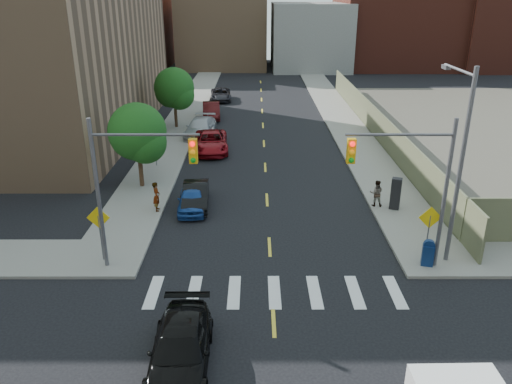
{
  "coord_description": "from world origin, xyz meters",
  "views": [
    {
      "loc": [
        -0.69,
        -13.91,
        11.82
      ],
      "look_at": [
        -0.67,
        10.32,
        2.0
      ],
      "focal_mm": 35.0,
      "sensor_mm": 36.0,
      "label": 1
    }
  ],
  "objects_px": {
    "parked_car_silver": "(200,128)",
    "parked_car_grey": "(221,94)",
    "black_sedan": "(181,349)",
    "payphone": "(396,194)",
    "pedestrian_east": "(376,193)",
    "parked_car_red": "(211,142)",
    "parked_car_white": "(207,125)",
    "mailbox": "(428,253)",
    "parked_car_blue": "(192,199)",
    "parked_car_black": "(196,196)",
    "pedestrian_west": "(157,196)",
    "parked_car_maroon": "(211,111)"
  },
  "relations": [
    {
      "from": "parked_car_white",
      "to": "mailbox",
      "type": "distance_m",
      "value": 26.58
    },
    {
      "from": "parked_car_maroon",
      "to": "payphone",
      "type": "xyz_separation_m",
      "value": [
        12.38,
        -22.5,
        0.3
      ]
    },
    {
      "from": "parked_car_red",
      "to": "parked_car_maroon",
      "type": "height_order",
      "value": "parked_car_maroon"
    },
    {
      "from": "parked_car_blue",
      "to": "pedestrian_east",
      "type": "relative_size",
      "value": 2.51
    },
    {
      "from": "parked_car_red",
      "to": "black_sedan",
      "type": "height_order",
      "value": "parked_car_red"
    },
    {
      "from": "payphone",
      "to": "pedestrian_east",
      "type": "relative_size",
      "value": 1.18
    },
    {
      "from": "payphone",
      "to": "parked_car_maroon",
      "type": "bearing_deg",
      "value": 139.76
    },
    {
      "from": "parked_car_silver",
      "to": "parked_car_grey",
      "type": "xyz_separation_m",
      "value": [
        0.79,
        15.41,
        -0.09
      ]
    },
    {
      "from": "parked_car_maroon",
      "to": "payphone",
      "type": "bearing_deg",
      "value": -66.6
    },
    {
      "from": "parked_car_black",
      "to": "parked_car_red",
      "type": "xyz_separation_m",
      "value": [
        0.0,
        10.88,
        0.09
      ]
    },
    {
      "from": "parked_car_blue",
      "to": "parked_car_silver",
      "type": "bearing_deg",
      "value": 90.76
    },
    {
      "from": "parked_car_silver",
      "to": "pedestrian_east",
      "type": "bearing_deg",
      "value": -46.94
    },
    {
      "from": "parked_car_silver",
      "to": "parked_car_grey",
      "type": "relative_size",
      "value": 1.09
    },
    {
      "from": "parked_car_black",
      "to": "parked_car_red",
      "type": "height_order",
      "value": "parked_car_red"
    },
    {
      "from": "parked_car_silver",
      "to": "parked_car_maroon",
      "type": "xyz_separation_m",
      "value": [
        0.42,
        6.67,
        0.0
      ]
    },
    {
      "from": "black_sedan",
      "to": "payphone",
      "type": "xyz_separation_m",
      "value": [
        10.49,
        12.83,
        0.36
      ]
    },
    {
      "from": "parked_car_red",
      "to": "parked_car_silver",
      "type": "height_order",
      "value": "parked_car_silver"
    },
    {
      "from": "parked_car_grey",
      "to": "payphone",
      "type": "bearing_deg",
      "value": -73.76
    },
    {
      "from": "pedestrian_west",
      "to": "black_sedan",
      "type": "bearing_deg",
      "value": -173.75
    },
    {
      "from": "mailbox",
      "to": "payphone",
      "type": "bearing_deg",
      "value": 103.4
    },
    {
      "from": "parked_car_black",
      "to": "mailbox",
      "type": "xyz_separation_m",
      "value": [
        11.34,
        -7.0,
        0.08
      ]
    },
    {
      "from": "pedestrian_west",
      "to": "parked_car_black",
      "type": "bearing_deg",
      "value": -74.76
    },
    {
      "from": "pedestrian_west",
      "to": "pedestrian_east",
      "type": "height_order",
      "value": "pedestrian_west"
    },
    {
      "from": "payphone",
      "to": "pedestrian_east",
      "type": "height_order",
      "value": "payphone"
    },
    {
      "from": "parked_car_red",
      "to": "parked_car_silver",
      "type": "distance_m",
      "value": 4.49
    },
    {
      "from": "parked_car_maroon",
      "to": "pedestrian_west",
      "type": "height_order",
      "value": "pedestrian_west"
    },
    {
      "from": "parked_car_grey",
      "to": "payphone",
      "type": "xyz_separation_m",
      "value": [
        12.0,
        -31.23,
        0.39
      ]
    },
    {
      "from": "parked_car_grey",
      "to": "pedestrian_west",
      "type": "distance_m",
      "value": 31.51
    },
    {
      "from": "parked_car_maroon",
      "to": "parked_car_red",
      "type": "bearing_deg",
      "value": -90.82
    },
    {
      "from": "parked_car_black",
      "to": "pedestrian_east",
      "type": "relative_size",
      "value": 2.66
    },
    {
      "from": "pedestrian_east",
      "to": "parked_car_silver",
      "type": "bearing_deg",
      "value": -43.28
    },
    {
      "from": "black_sedan",
      "to": "pedestrian_east",
      "type": "bearing_deg",
      "value": 53.37
    },
    {
      "from": "parked_car_blue",
      "to": "payphone",
      "type": "height_order",
      "value": "payphone"
    },
    {
      "from": "parked_car_black",
      "to": "pedestrian_west",
      "type": "bearing_deg",
      "value": -160.99
    },
    {
      "from": "parked_car_blue",
      "to": "pedestrian_east",
      "type": "height_order",
      "value": "pedestrian_east"
    },
    {
      "from": "mailbox",
      "to": "payphone",
      "type": "height_order",
      "value": "payphone"
    },
    {
      "from": "mailbox",
      "to": "pedestrian_west",
      "type": "distance_m",
      "value": 14.77
    },
    {
      "from": "parked_car_blue",
      "to": "parked_car_white",
      "type": "height_order",
      "value": "parked_car_blue"
    },
    {
      "from": "parked_car_blue",
      "to": "parked_car_white",
      "type": "bearing_deg",
      "value": 88.8
    },
    {
      "from": "parked_car_red",
      "to": "parked_car_white",
      "type": "relative_size",
      "value": 1.53
    },
    {
      "from": "parked_car_silver",
      "to": "parked_car_grey",
      "type": "distance_m",
      "value": 15.43
    },
    {
      "from": "payphone",
      "to": "pedestrian_east",
      "type": "bearing_deg",
      "value": 178.38
    },
    {
      "from": "payphone",
      "to": "parked_car_silver",
      "type": "bearing_deg",
      "value": 149.9
    },
    {
      "from": "parked_car_red",
      "to": "pedestrian_east",
      "type": "bearing_deg",
      "value": -51.54
    },
    {
      "from": "parked_car_black",
      "to": "payphone",
      "type": "xyz_separation_m",
      "value": [
        11.49,
        -0.64,
        0.39
      ]
    },
    {
      "from": "parked_car_black",
      "to": "parked_car_maroon",
      "type": "relative_size",
      "value": 0.88
    },
    {
      "from": "parked_car_maroon",
      "to": "mailbox",
      "type": "xyz_separation_m",
      "value": [
        12.22,
        -28.86,
        -0.01
      ]
    },
    {
      "from": "parked_car_grey",
      "to": "parked_car_black",
      "type": "bearing_deg",
      "value": -93.84
    },
    {
      "from": "parked_car_white",
      "to": "pedestrian_east",
      "type": "distance_m",
      "value": 20.31
    },
    {
      "from": "parked_car_white",
      "to": "pedestrian_east",
      "type": "height_order",
      "value": "pedestrian_east"
    }
  ]
}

